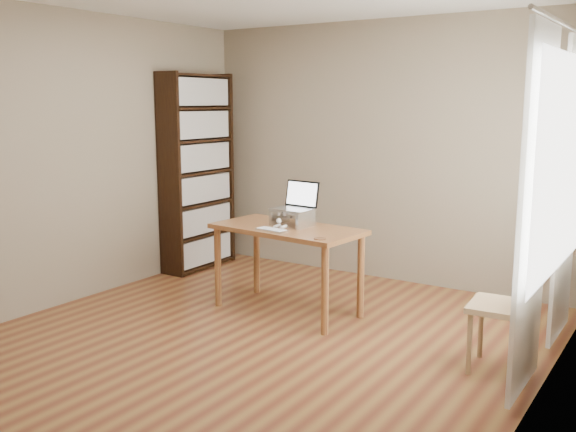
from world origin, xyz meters
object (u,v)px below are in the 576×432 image
object	(u,v)px
laptop	(296,202)
keyboard	(272,230)
desk	(287,239)
bookshelf	(198,172)
cat	(292,217)
chair	(514,300)

from	to	relation	value
laptop	keyboard	size ratio (longest dim) A/B	1.31
desk	laptop	xyz separation A→B (m)	(-0.00, 0.14, 0.30)
bookshelf	laptop	world-z (taller)	bookshelf
cat	keyboard	bearing A→B (deg)	-92.89
laptop	cat	world-z (taller)	laptop
bookshelf	chair	world-z (taller)	bookshelf
desk	chair	xyz separation A→B (m)	(1.96, -0.25, -0.13)
laptop	desk	bearing A→B (deg)	-84.64
keyboard	chair	world-z (taller)	chair
desk	cat	bearing A→B (deg)	108.25
laptop	chair	world-z (taller)	laptop
cat	chair	xyz separation A→B (m)	(1.99, -0.36, -0.30)
desk	keyboard	distance (m)	0.25
bookshelf	laptop	bearing A→B (deg)	-20.31
bookshelf	chair	xyz separation A→B (m)	(3.61, -1.00, -0.54)
bookshelf	keyboard	world-z (taller)	bookshelf
keyboard	chair	distance (m)	1.99
desk	laptop	distance (m)	0.33
chair	desk	bearing A→B (deg)	168.61
desk	keyboard	size ratio (longest dim) A/B	4.84
laptop	chair	distance (m)	2.05
laptop	chair	size ratio (longest dim) A/B	0.38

